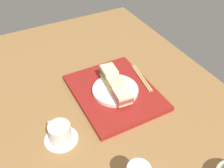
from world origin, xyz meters
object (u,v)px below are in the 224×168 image
at_px(sandwich_near, 122,96).
at_px(sandwich_middle, 115,84).
at_px(sandwich_plate, 115,90).
at_px(chopsticks_pair, 141,78).
at_px(sandwich_far, 109,74).
at_px(coffee_cup, 60,133).

height_order(sandwich_near, sandwich_middle, sandwich_middle).
relative_size(sandwich_near, sandwich_middle, 0.99).
relative_size(sandwich_plate, chopsticks_pair, 1.00).
bearing_deg(sandwich_middle, sandwich_far, -6.13).
distance_m(chopsticks_pair, coffee_cup, 0.45).
bearing_deg(coffee_cup, sandwich_near, -81.37).
distance_m(sandwich_near, coffee_cup, 0.28).
height_order(sandwich_near, sandwich_far, sandwich_far).
relative_size(sandwich_middle, chopsticks_pair, 0.44).
bearing_deg(coffee_cup, sandwich_middle, -68.31).
height_order(sandwich_far, chopsticks_pair, sandwich_far).
distance_m(sandwich_far, chopsticks_pair, 0.15).
xyz_separation_m(chopsticks_pair, coffee_cup, (-0.14, 0.43, 0.01)).
height_order(sandwich_plate, sandwich_near, sandwich_near).
distance_m(sandwich_near, sandwich_far, 0.14).
relative_size(sandwich_middle, sandwich_far, 0.98).
bearing_deg(sandwich_far, sandwich_plate, 173.87).
xyz_separation_m(sandwich_middle, coffee_cup, (-0.11, 0.28, -0.03)).
distance_m(sandwich_near, chopsticks_pair, 0.18).
xyz_separation_m(sandwich_plate, sandwich_near, (-0.07, 0.01, 0.03)).
distance_m(sandwich_near, sandwich_middle, 0.07).
bearing_deg(sandwich_near, chopsticks_pair, -58.53).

